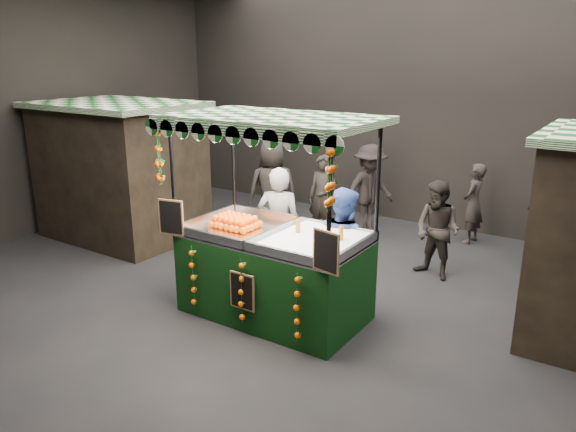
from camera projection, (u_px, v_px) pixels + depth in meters
The scene contains 13 objects.
ground at pixel (280, 308), 7.75m from camera, with size 12.00×12.00×0.00m, color black.
market_hall at pixel (279, 60), 6.78m from camera, with size 12.10×10.10×5.05m.
neighbour_stall_left at pixel (121, 170), 10.51m from camera, with size 3.00×2.20×2.60m.
juice_stall at pixel (273, 258), 7.29m from camera, with size 2.81×1.65×2.72m.
vendor_grey at pixel (279, 227), 8.33m from camera, with size 0.79×0.67×1.85m.
vendor_blue at pixel (343, 248), 7.58m from camera, with size 1.01×0.89×1.73m.
shopper_0 at pixel (323, 197), 10.46m from camera, with size 0.61×0.41×1.63m.
shopper_1 at pixel (437, 230), 8.59m from camera, with size 0.90×0.78×1.58m.
shopper_2 at pixel (267, 179), 12.17m from camera, with size 0.95×0.88×1.56m.
shopper_3 at pixel (369, 189), 10.74m from camera, with size 1.07×1.32×1.79m.
shopper_4 at pixel (273, 190), 10.45m from camera, with size 1.11×1.07×1.92m.
shopper_5 at pixel (551, 224), 8.90m from camera, with size 1.40×1.34×1.59m.
shopper_6 at pixel (473, 204), 10.23m from camera, with size 0.42×0.59×1.52m.
Camera 1 is at (4.00, -5.81, 3.46)m, focal length 34.11 mm.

